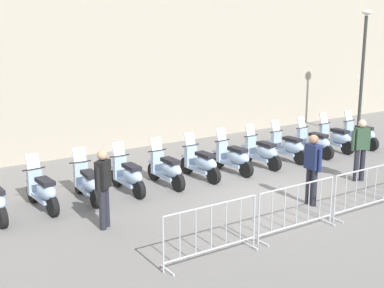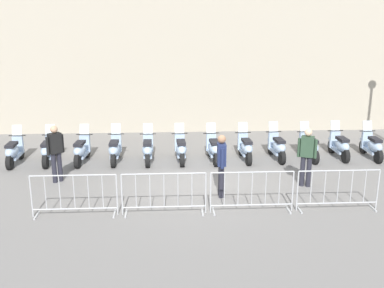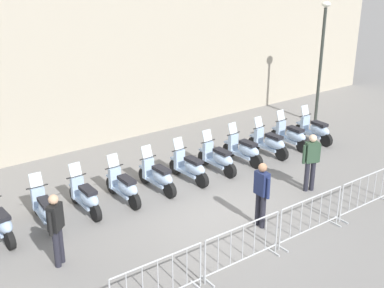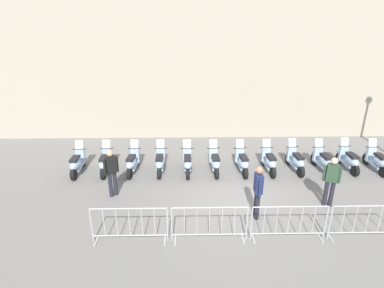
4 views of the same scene
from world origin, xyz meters
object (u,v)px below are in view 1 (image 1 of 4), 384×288
at_px(motorcycle_2, 88,183).
at_px(street_lamp, 363,59).
at_px(barrier_segment_2, 366,191).
at_px(officer_near_row_end, 103,184).
at_px(motorcycle_9, 314,143).
at_px(officer_mid_plaza, 312,165).
at_px(motorcycle_3, 129,176).
at_px(motorcycle_11, 360,135).
at_px(motorcycle_7, 262,152).
at_px(motorcycle_5, 202,163).
at_px(motorcycle_1, 43,191).
at_px(motorcycle_10, 335,138).
at_px(motorcycle_8, 288,147).
at_px(officer_by_barriers, 361,146).
at_px(barrier_segment_0, 211,232).
at_px(motorcycle_4, 167,170).
at_px(motorcycle_6, 233,158).
at_px(barrier_segment_1, 297,209).

distance_m(motorcycle_2, street_lamp, 12.12).
xyz_separation_m(barrier_segment_2, officer_near_row_end, (-4.80, 3.49, 0.46)).
relative_size(motorcycle_9, officer_mid_plaza, 1.00).
xyz_separation_m(motorcycle_3, motorcycle_9, (6.58, -1.33, 0.00)).
height_order(motorcycle_9, street_lamp, street_lamp).
bearing_deg(motorcycle_3, street_lamp, -3.83).
height_order(motorcycle_11, officer_mid_plaza, officer_mid_plaza).
bearing_deg(officer_near_row_end, street_lamp, 3.46).
bearing_deg(motorcycle_11, street_lamp, 28.88).
bearing_deg(motorcycle_7, motorcycle_5, 169.13).
height_order(motorcycle_1, officer_near_row_end, officer_near_row_end).
bearing_deg(motorcycle_10, motorcycle_8, 169.70).
bearing_deg(officer_mid_plaza, motorcycle_9, 31.47).
xyz_separation_m(motorcycle_7, officer_by_barriers, (0.78, -2.76, 0.53)).
xyz_separation_m(motorcycle_9, officer_by_barriers, (-1.42, -2.34, 0.53)).
bearing_deg(barrier_segment_0, motorcycle_3, 72.18).
height_order(motorcycle_3, officer_by_barriers, officer_by_barriers).
xyz_separation_m(motorcycle_4, barrier_segment_0, (-2.41, -3.84, 0.07)).
xyz_separation_m(motorcycle_6, street_lamp, (7.44, -0.00, 2.48)).
bearing_deg(motorcycle_2, barrier_segment_0, -92.88).
bearing_deg(barrier_segment_2, motorcycle_10, 36.56).
relative_size(motorcycle_1, motorcycle_9, 1.00).
bearing_deg(motorcycle_6, barrier_segment_0, -143.61).
xyz_separation_m(motorcycle_4, barrier_segment_2, (1.88, -4.70, 0.07)).
height_order(motorcycle_11, officer_near_row_end, officer_near_row_end).
bearing_deg(motorcycle_2, barrier_segment_1, -67.94).
distance_m(motorcycle_1, motorcycle_10, 10.06).
bearing_deg(motorcycle_1, barrier_segment_2, -46.40).
bearing_deg(motorcycle_8, motorcycle_9, -13.24).
bearing_deg(motorcycle_5, motorcycle_3, 167.55).
bearing_deg(motorcycle_5, street_lamp, -1.57).
relative_size(motorcycle_1, motorcycle_8, 1.00).
xyz_separation_m(street_lamp, officer_by_barriers, (-5.56, -2.95, -1.95)).
bearing_deg(motorcycle_8, barrier_segment_2, -122.91).
distance_m(motorcycle_4, barrier_segment_1, 4.28).
xyz_separation_m(motorcycle_9, motorcycle_11, (2.18, -0.47, 0.00)).
bearing_deg(motorcycle_5, motorcycle_1, 168.02).
xyz_separation_m(barrier_segment_0, street_lamp, (12.05, 3.39, 2.41)).
bearing_deg(motorcycle_7, motorcycle_3, 168.34).
xyz_separation_m(motorcycle_1, motorcycle_10, (9.88, -1.92, 0.00)).
xyz_separation_m(motorcycle_10, officer_near_row_end, (-9.53, -0.01, 0.53)).
bearing_deg(motorcycle_2, motorcycle_8, -11.04).
relative_size(motorcycle_4, barrier_segment_1, 0.83).
relative_size(motorcycle_4, motorcycle_10, 1.00).
distance_m(motorcycle_1, barrier_segment_1, 5.83).
relative_size(barrier_segment_1, officer_near_row_end, 1.19).
relative_size(motorcycle_2, motorcycle_11, 0.99).
bearing_deg(motorcycle_3, motorcycle_8, -11.02).
xyz_separation_m(motorcycle_1, officer_near_row_end, (0.36, -1.92, 0.53)).
xyz_separation_m(motorcycle_11, barrier_segment_0, (-10.09, -2.31, 0.07)).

